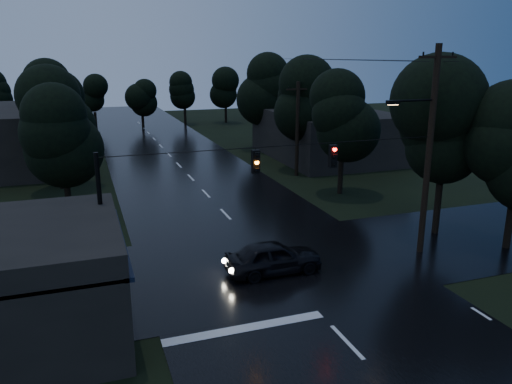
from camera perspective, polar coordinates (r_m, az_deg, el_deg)
main_road at (r=40.13m, az=-7.45°, el=1.60°), size 12.00×120.00×0.02m
cross_street at (r=23.67m, az=1.92°, el=-8.25°), size 60.00×9.00×0.02m
building_far_right at (r=48.09m, az=8.03°, el=6.55°), size 10.00×14.00×4.40m
building_far_left at (r=49.05m, az=-26.43°, el=5.62°), size 10.00×16.00×5.00m
utility_pole_main at (r=24.92m, az=19.04°, el=4.78°), size 3.50×0.30×10.00m
utility_pole_far at (r=40.05m, az=4.75°, el=7.31°), size 2.00×0.30×7.50m
anchor_pole_left at (r=20.25m, az=-17.16°, el=-4.02°), size 0.18×0.18×6.00m
span_signals at (r=21.39m, az=4.42°, el=3.90°), size 15.00×0.37×1.12m
tree_corner_near at (r=27.97m, az=20.86°, el=7.22°), size 4.48×4.48×9.44m
tree_left_a at (r=30.49m, az=-21.35°, el=6.35°), size 3.92×3.92×8.26m
tree_left_b at (r=38.40m, az=-22.05°, el=8.52°), size 4.20×4.20×8.85m
tree_left_c at (r=48.35m, az=-22.41°, el=10.13°), size 4.48×4.48×9.44m
tree_right_a at (r=34.82m, az=9.95°, el=8.80°), size 4.20×4.20×8.85m
tree_right_b at (r=42.15m, az=5.33°, el=10.59°), size 4.48×4.48×9.44m
tree_right_c at (r=51.57m, az=1.24°, el=11.94°), size 4.76×4.76×10.03m
car at (r=22.53m, az=2.02°, el=-7.45°), size 4.37×1.77×1.49m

